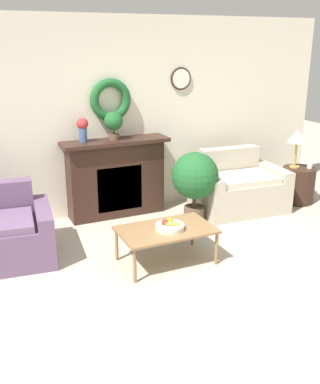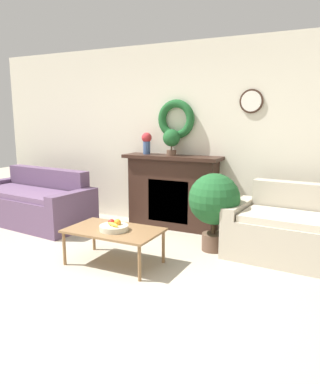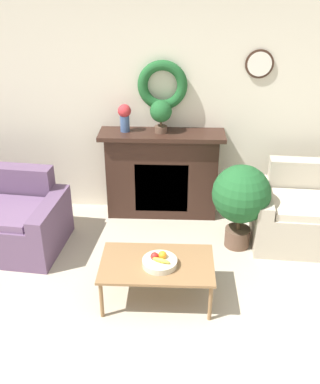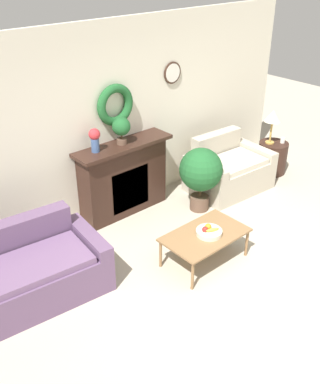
{
  "view_description": "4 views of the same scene",
  "coord_description": "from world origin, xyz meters",
  "px_view_note": "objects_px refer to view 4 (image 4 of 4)",
  "views": [
    {
      "loc": [
        -1.98,
        -3.14,
        2.37
      ],
      "look_at": [
        0.11,
        1.44,
        0.66
      ],
      "focal_mm": 42.0,
      "sensor_mm": 36.0,
      "label": 1
    },
    {
      "loc": [
        2.21,
        -2.41,
        1.63
      ],
      "look_at": [
        0.2,
        1.64,
        0.73
      ],
      "focal_mm": 35.0,
      "sensor_mm": 36.0,
      "label": 2
    },
    {
      "loc": [
        0.13,
        -2.39,
        2.89
      ],
      "look_at": [
        -0.03,
        1.41,
        0.9
      ],
      "focal_mm": 42.0,
      "sensor_mm": 36.0,
      "label": 3
    },
    {
      "loc": [
        -3.44,
        -2.07,
        3.53
      ],
      "look_at": [
        -0.14,
        1.67,
        0.73
      ],
      "focal_mm": 42.0,
      "sensor_mm": 36.0,
      "label": 4
    }
  ],
  "objects_px": {
    "fruit_bowl": "(209,232)",
    "potted_plant_on_mantel": "(121,128)",
    "fireplace": "(124,178)",
    "potted_plant_floor_by_loveseat": "(201,172)",
    "couch_left": "(13,279)",
    "mug": "(283,140)",
    "loveseat_right": "(228,170)",
    "coffee_table": "(205,236)",
    "vase_on_mantel_left": "(95,138)",
    "side_table_by_loveseat": "(272,157)",
    "table_lamp": "(273,117)"
  },
  "relations": [
    {
      "from": "vase_on_mantel_left",
      "to": "potted_plant_floor_by_loveseat",
      "type": "xyz_separation_m",
      "value": [
        1.31,
        -0.69,
        -0.66
      ]
    },
    {
      "from": "loveseat_right",
      "to": "potted_plant_floor_by_loveseat",
      "type": "distance_m",
      "value": 0.88
    },
    {
      "from": "fireplace",
      "to": "potted_plant_floor_by_loveseat",
      "type": "bearing_deg",
      "value": -38.15
    },
    {
      "from": "fireplace",
      "to": "fruit_bowl",
      "type": "xyz_separation_m",
      "value": [
        0.04,
        -1.64,
        -0.11
      ]
    },
    {
      "from": "side_table_by_loveseat",
      "to": "potted_plant_floor_by_loveseat",
      "type": "height_order",
      "value": "potted_plant_floor_by_loveseat"
    },
    {
      "from": "fireplace",
      "to": "mug",
      "type": "bearing_deg",
      "value": -14.53
    },
    {
      "from": "potted_plant_on_mantel",
      "to": "potted_plant_floor_by_loveseat",
      "type": "height_order",
      "value": "potted_plant_on_mantel"
    },
    {
      "from": "side_table_by_loveseat",
      "to": "potted_plant_on_mantel",
      "type": "relative_size",
      "value": 1.43
    },
    {
      "from": "table_lamp",
      "to": "potted_plant_floor_by_loveseat",
      "type": "bearing_deg",
      "value": -176.96
    },
    {
      "from": "coffee_table",
      "to": "vase_on_mantel_left",
      "type": "height_order",
      "value": "vase_on_mantel_left"
    },
    {
      "from": "loveseat_right",
      "to": "vase_on_mantel_left",
      "type": "xyz_separation_m",
      "value": [
        -2.12,
        0.54,
        0.96
      ]
    },
    {
      "from": "couch_left",
      "to": "table_lamp",
      "type": "height_order",
      "value": "table_lamp"
    },
    {
      "from": "fruit_bowl",
      "to": "vase_on_mantel_left",
      "type": "xyz_separation_m",
      "value": [
        -0.47,
        1.65,
        0.83
      ]
    },
    {
      "from": "table_lamp",
      "to": "potted_plant_floor_by_loveseat",
      "type": "distance_m",
      "value": 1.81
    },
    {
      "from": "couch_left",
      "to": "potted_plant_on_mantel",
      "type": "xyz_separation_m",
      "value": [
        2.06,
        0.72,
        1.02
      ]
    },
    {
      "from": "fireplace",
      "to": "side_table_by_loveseat",
      "type": "distance_m",
      "value": 2.8
    },
    {
      "from": "fireplace",
      "to": "fruit_bowl",
      "type": "distance_m",
      "value": 1.65
    },
    {
      "from": "couch_left",
      "to": "side_table_by_loveseat",
      "type": "height_order",
      "value": "couch_left"
    },
    {
      "from": "table_lamp",
      "to": "vase_on_mantel_left",
      "type": "xyz_separation_m",
      "value": [
        -3.08,
        0.6,
        0.28
      ]
    },
    {
      "from": "loveseat_right",
      "to": "coffee_table",
      "type": "relative_size",
      "value": 1.26
    },
    {
      "from": "coffee_table",
      "to": "couch_left",
      "type": "bearing_deg",
      "value": 157.16
    },
    {
      "from": "loveseat_right",
      "to": "mug",
      "type": "bearing_deg",
      "value": -6.11
    },
    {
      "from": "fireplace",
      "to": "potted_plant_floor_by_loveseat",
      "type": "relative_size",
      "value": 1.51
    },
    {
      "from": "couch_left",
      "to": "mug",
      "type": "distance_m",
      "value": 4.9
    },
    {
      "from": "loveseat_right",
      "to": "fruit_bowl",
      "type": "relative_size",
      "value": 4.13
    },
    {
      "from": "table_lamp",
      "to": "mug",
      "type": "xyz_separation_m",
      "value": [
        0.17,
        -0.14,
        -0.41
      ]
    },
    {
      "from": "coffee_table",
      "to": "mug",
      "type": "bearing_deg",
      "value": 17.46
    },
    {
      "from": "fruit_bowl",
      "to": "potted_plant_on_mantel",
      "type": "relative_size",
      "value": 0.84
    },
    {
      "from": "potted_plant_on_mantel",
      "to": "fireplace",
      "type": "bearing_deg",
      "value": 49.75
    },
    {
      "from": "fireplace",
      "to": "vase_on_mantel_left",
      "type": "relative_size",
      "value": 4.55
    },
    {
      "from": "potted_plant_on_mantel",
      "to": "loveseat_right",
      "type": "bearing_deg",
      "value": -16.86
    },
    {
      "from": "couch_left",
      "to": "loveseat_right",
      "type": "xyz_separation_m",
      "value": [
        3.77,
        0.2,
        0.01
      ]
    },
    {
      "from": "coffee_table",
      "to": "potted_plant_on_mantel",
      "type": "height_order",
      "value": "potted_plant_on_mantel"
    },
    {
      "from": "side_table_by_loveseat",
      "to": "table_lamp",
      "type": "xyz_separation_m",
      "value": [
        -0.06,
        0.05,
        0.73
      ]
    },
    {
      "from": "couch_left",
      "to": "coffee_table",
      "type": "bearing_deg",
      "value": -16.65
    },
    {
      "from": "coffee_table",
      "to": "fruit_bowl",
      "type": "bearing_deg",
      "value": -51.89
    },
    {
      "from": "fireplace",
      "to": "potted_plant_floor_by_loveseat",
      "type": "distance_m",
      "value": 1.12
    },
    {
      "from": "couch_left",
      "to": "potted_plant_on_mantel",
      "type": "distance_m",
      "value": 2.41
    },
    {
      "from": "mug",
      "to": "vase_on_mantel_left",
      "type": "relative_size",
      "value": 0.28
    },
    {
      "from": "fruit_bowl",
      "to": "mug",
      "type": "bearing_deg",
      "value": 18.23
    },
    {
      "from": "coffee_table",
      "to": "vase_on_mantel_left",
      "type": "distance_m",
      "value": 1.91
    },
    {
      "from": "potted_plant_on_mantel",
      "to": "mug",
      "type": "bearing_deg",
      "value": -14.19
    },
    {
      "from": "fireplace",
      "to": "side_table_by_loveseat",
      "type": "xyz_separation_m",
      "value": [
        2.71,
        -0.64,
        -0.28
      ]
    },
    {
      "from": "couch_left",
      "to": "vase_on_mantel_left",
      "type": "height_order",
      "value": "vase_on_mantel_left"
    },
    {
      "from": "fireplace",
      "to": "vase_on_mantel_left",
      "type": "distance_m",
      "value": 0.85
    },
    {
      "from": "table_lamp",
      "to": "potted_plant_floor_by_loveseat",
      "type": "xyz_separation_m",
      "value": [
        -1.77,
        -0.09,
        -0.38
      ]
    },
    {
      "from": "fruit_bowl",
      "to": "fireplace",
      "type": "bearing_deg",
      "value": 91.44
    },
    {
      "from": "vase_on_mantel_left",
      "to": "potted_plant_floor_by_loveseat",
      "type": "bearing_deg",
      "value": -27.92
    },
    {
      "from": "fruit_bowl",
      "to": "vase_on_mantel_left",
      "type": "relative_size",
      "value": 0.99
    },
    {
      "from": "loveseat_right",
      "to": "potted_plant_on_mantel",
      "type": "distance_m",
      "value": 2.05
    }
  ]
}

